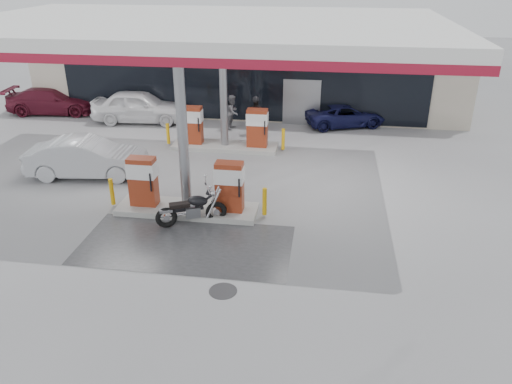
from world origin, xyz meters
The scene contains 14 objects.
ground centered at (0.00, 0.00, 0.00)m, with size 90.00×90.00×0.00m, color gray.
wet_patch centered at (0.50, 0.00, 0.00)m, with size 6.00×3.00×0.00m, color #4C4C4F.
drain_cover centered at (2.00, -2.00, 0.00)m, with size 0.70×0.70×0.01m, color #38383A.
store_building centered at (0.01, 15.94, 2.01)m, with size 22.00×8.22×4.00m.
canopy centered at (0.00, 5.00, 5.27)m, with size 16.00×10.02×5.51m.
pump_island_near centered at (0.00, 2.00, 0.71)m, with size 5.14×1.30×1.78m.
pump_island_far centered at (0.00, 8.00, 0.71)m, with size 5.14×1.30×1.78m.
parked_motorcycle centered at (0.40, 1.22, 0.50)m, with size 2.07×1.11×1.12m.
sedan_white centered at (-4.95, 11.20, 0.79)m, with size 1.85×4.61×1.57m, color white.
attendant centered at (-0.18, 10.80, 0.81)m, with size 0.78×0.61×1.61m, color #5E5D62.
hatchback_silver centered at (-4.43, 4.33, 0.72)m, with size 1.53×4.39×1.45m, color #B4B7BD.
parked_car_left centered at (-10.00, 12.00, 0.67)m, with size 1.89×4.64×1.35m, color maroon.
parked_car_right centered at (5.14, 12.00, 0.54)m, with size 1.78×3.86×1.07m, color #131541.
biker_walking centered at (1.01, 10.20, 0.83)m, with size 0.97×0.40×1.65m, color black.
Camera 1 is at (4.26, -11.81, 7.38)m, focal length 35.00 mm.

